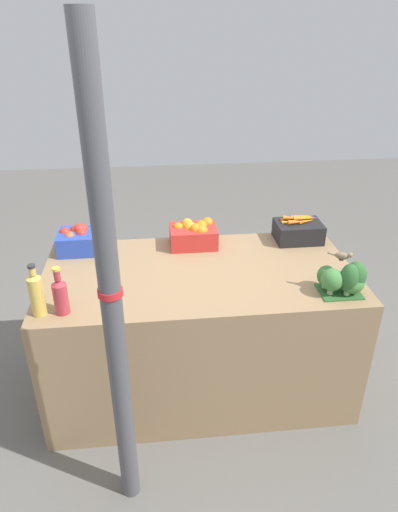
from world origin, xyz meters
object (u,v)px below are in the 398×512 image
Objects in this scene: support_pole at (113,315)px; juice_bottle_ruby at (60,295)px; broccoli_pile at (345,279)px; juice_bottle_golden at (37,293)px; orange_crate at (194,233)px; sparrow_bird at (343,256)px; carrot_crate at (298,230)px; apple_crate at (81,239)px.

juice_bottle_ruby is (-0.29, 0.41, -0.15)m from support_pole.
broccoli_pile is 0.85× the size of juice_bottle_golden.
orange_crate is (0.44, 1.11, -0.17)m from support_pole.
juice_bottle_golden is (-0.41, 0.41, -0.13)m from support_pole.
support_pole is at bearing -131.55° from sparrow_bird.
carrot_crate is 1.06× the size of juice_bottle_golden.
carrot_crate is (1.42, -0.00, -0.01)m from apple_crate.
orange_crate is 1.00m from broccoli_pile.
sparrow_bird is at bearing -42.21° from orange_crate.
orange_crate is (0.72, -0.00, 0.01)m from apple_crate.
support_pole is 1.27m from broccoli_pile.
broccoli_pile is at bearing 0.63° from juice_bottle_golden.
juice_bottle_ruby is at bearing 125.44° from support_pole.
sparrow_bird is at bearing 21.33° from support_pole.
support_pole is 8.57× the size of juice_bottle_ruby.
apple_crate is at bearing -177.32° from sparrow_bird.
orange_crate is at bearing 179.78° from carrot_crate.
juice_bottle_golden is 1.57m from sparrow_bird.
juice_bottle_ruby is (-1.48, -0.02, 0.01)m from broccoli_pile.
orange_crate is 0.70m from carrot_crate.
support_pole is 7.42× the size of apple_crate.
broccoli_pile is 1.92× the size of sparrow_bird.
apple_crate and carrot_crate have the same top height.
support_pole is at bearing -135.89° from carrot_crate.
broccoli_pile is (0.04, -0.67, 0.02)m from carrot_crate.
juice_bottle_ruby is (-1.43, -0.69, 0.03)m from carrot_crate.
apple_crate is 0.72m from orange_crate.
carrot_crate is at bearing -0.16° from apple_crate.
juice_bottle_golden is at bearing -179.37° from broccoli_pile.
carrot_crate is at bearing 44.11° from support_pole.
sparrow_bird is at bearing -24.44° from apple_crate.
juice_bottle_ruby is at bearing -151.32° from sparrow_bird.
broccoli_pile is at bearing -24.85° from apple_crate.
apple_crate is 1.00× the size of orange_crate.
support_pole reaches higher than broccoli_pile.
juice_bottle_golden reaches higher than sparrow_bird.
juice_bottle_golden is (-0.13, -0.69, 0.04)m from apple_crate.
support_pole is at bearing -54.56° from juice_bottle_ruby.
carrot_crate is 1.24× the size of broccoli_pile.
orange_crate is 1.01m from juice_bottle_ruby.
support_pole reaches higher than orange_crate.
juice_bottle_ruby is (-0.02, -0.69, 0.03)m from apple_crate.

